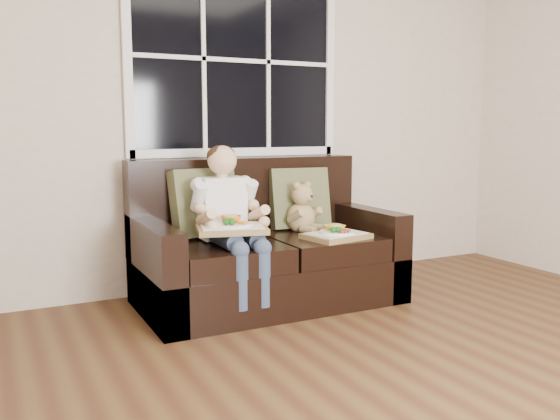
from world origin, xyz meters
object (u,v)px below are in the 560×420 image
tray_left (232,227)px  teddy_bear (302,211)px  tray_right (336,234)px  child (228,209)px  loveseat (264,256)px

tray_left → teddy_bear: bearing=39.8°
tray_right → tray_left: bearing=165.8°
child → tray_left: (-0.04, -0.15, -0.09)m
teddy_bear → tray_left: bearing=-173.0°
loveseat → tray_right: loveseat is taller
loveseat → tray_left: bearing=-141.6°
tray_left → tray_right: 0.73m
tray_left → child: bearing=89.9°
tray_left → tray_right: size_ratio=1.09×
tray_right → child: bearing=153.0°
child → tray_left: size_ratio=1.95×
loveseat → teddy_bear: 0.42m
teddy_bear → tray_left: (-0.65, -0.30, -0.02)m
child → teddy_bear: size_ratio=2.58×
loveseat → tray_right: (0.37, -0.32, 0.17)m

